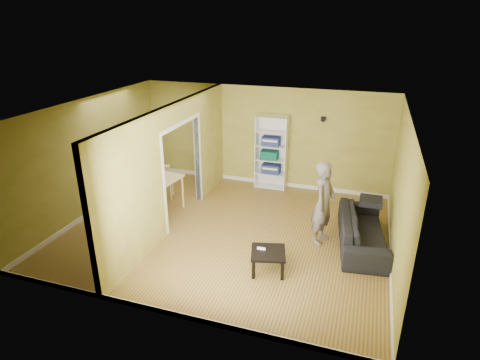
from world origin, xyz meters
name	(u,v)px	position (x,y,z in m)	size (l,w,h in m)	color
room_shell	(227,173)	(0.00, 0.00, 1.30)	(6.50, 6.50, 6.50)	olive
partition	(173,167)	(-1.20, 0.00, 1.30)	(0.22, 5.50, 2.60)	tan
wall_speaker	(323,119)	(1.50, 2.69, 1.90)	(0.10, 0.10, 0.10)	black
sofa	(363,226)	(2.70, 0.31, 0.41)	(0.93, 2.17, 0.82)	black
person	(324,196)	(1.92, 0.17, 0.99)	(0.56, 0.72, 1.98)	slate
bookshelf	(272,152)	(0.27, 2.60, 0.96)	(0.81, 0.35, 1.91)	white
paper_box_navy_a	(271,169)	(0.28, 2.56, 0.52)	(0.46, 0.30, 0.24)	navy
paper_box_teal	(269,155)	(0.22, 2.56, 0.89)	(0.44, 0.29, 0.22)	#135B57
paper_box_navy_b	(271,141)	(0.26, 2.56, 1.27)	(0.44, 0.29, 0.23)	navy
coffee_table	(268,255)	(1.17, -1.15, 0.34)	(0.59, 0.59, 0.39)	black
game_controller	(261,249)	(1.03, -1.12, 0.41)	(0.15, 0.04, 0.03)	white
dining_table	(151,179)	(-2.04, 0.43, 0.74)	(1.31, 0.88, 0.82)	#E6C480
chair_left	(120,184)	(-2.86, 0.40, 0.52)	(0.48, 0.48, 1.05)	tan
chair_near	(138,198)	(-2.05, -0.13, 0.52)	(0.48, 0.48, 1.05)	tan
chair_far	(165,180)	(-2.04, 1.08, 0.47)	(0.43, 0.43, 0.93)	tan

